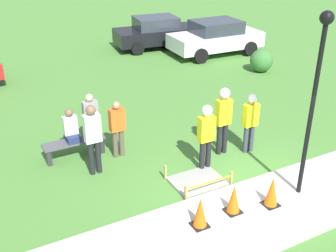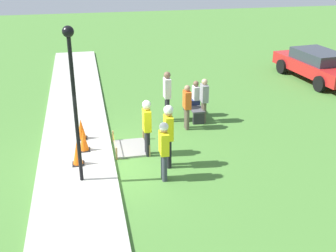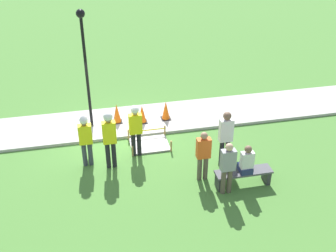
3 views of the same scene
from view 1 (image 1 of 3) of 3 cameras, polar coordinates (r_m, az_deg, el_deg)
name	(u,v)px [view 1 (image 1 of 3)]	position (r m, az deg, el deg)	size (l,w,h in m)	color
ground_plane	(241,185)	(10.42, 9.89, -7.86)	(60.00, 60.00, 0.00)	#477A33
sidewalk	(272,208)	(9.72, 13.88, -10.72)	(28.00, 2.20, 0.10)	#ADAAA3
wet_concrete_patch	(198,181)	(10.36, 4.03, -7.46)	(1.30, 1.05, 0.39)	gray
traffic_cone_near_patch	(200,212)	(8.72, 4.38, -11.55)	(0.34, 0.34, 0.69)	black
traffic_cone_far_patch	(234,199)	(9.18, 8.89, -9.73)	(0.34, 0.34, 0.67)	black
traffic_cone_sidewalk_edge	(272,191)	(9.53, 13.90, -8.59)	(0.34, 0.34, 0.72)	black
park_bench	(74,145)	(11.54, -12.58, -2.58)	(1.64, 0.44, 0.49)	#2D2D33
person_seated_on_bench	(71,128)	(11.35, -13.02, -0.30)	(0.36, 0.44, 0.89)	navy
worker_supervisor	(223,115)	(11.17, 7.52, 1.53)	(0.40, 0.27, 1.90)	black
worker_assistant	(250,118)	(11.43, 11.10, 1.02)	(0.40, 0.25, 1.70)	#383D47
worker_trainee	(206,132)	(10.42, 5.20, -0.82)	(0.40, 0.26, 1.77)	black
bystander_in_orange_shirt	(117,126)	(11.12, -6.88, -0.03)	(0.40, 0.22, 1.59)	brown
bystander_in_gray_shirt	(93,135)	(10.36, -10.15, -1.26)	(0.40, 0.24, 1.86)	black
bystander_in_white_shirt	(91,118)	(11.61, -10.40, 1.02)	(0.40, 0.22, 1.63)	brown
lamppost_near	(316,82)	(9.13, 19.44, 5.59)	(0.28, 0.28, 4.13)	black
parked_car_black	(156,32)	(21.30, -1.65, 12.58)	(4.20, 2.42, 1.53)	black
parked_car_white	(216,37)	(20.31, 6.47, 11.89)	(4.38, 2.24, 1.59)	white
shrub_rounded_near	(261,61)	(18.20, 12.54, 8.64)	(0.96, 0.96, 0.96)	#387033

